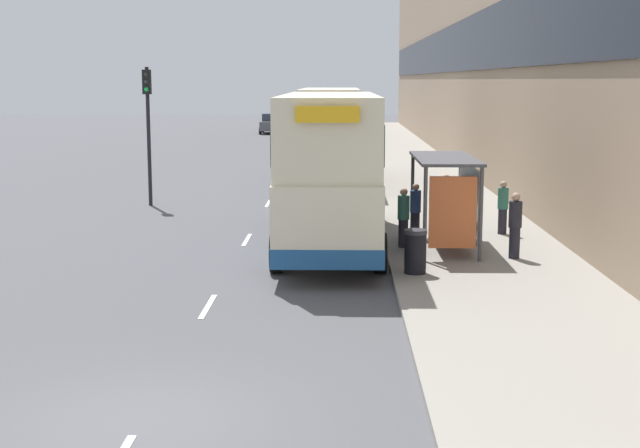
% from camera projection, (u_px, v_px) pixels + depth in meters
% --- Properties ---
extents(ground_plane, '(220.00, 220.00, 0.00)m').
position_uv_depth(ground_plane, '(141.00, 421.00, 12.38)').
color(ground_plane, '#515156').
extents(pavement, '(5.00, 93.00, 0.14)m').
position_uv_depth(pavement, '(406.00, 163.00, 50.22)').
color(pavement, gray).
rests_on(pavement, ground_plane).
extents(terrace_facade, '(3.10, 93.00, 14.26)m').
position_uv_depth(terrace_facade, '(481.00, 35.00, 49.00)').
color(terrace_facade, '#9E846B').
rests_on(terrace_facade, ground_plane).
extents(lane_mark_1, '(0.12, 2.00, 0.01)m').
position_uv_depth(lane_mark_1, '(208.00, 306.00, 18.61)').
color(lane_mark_1, silver).
rests_on(lane_mark_1, ground_plane).
extents(lane_mark_2, '(0.12, 2.00, 0.01)m').
position_uv_depth(lane_mark_2, '(247.00, 240.00, 26.36)').
color(lane_mark_2, silver).
rests_on(lane_mark_2, ground_plane).
extents(lane_mark_3, '(0.12, 2.00, 0.01)m').
position_uv_depth(lane_mark_3, '(268.00, 203.00, 34.10)').
color(lane_mark_3, silver).
rests_on(lane_mark_3, ground_plane).
extents(lane_mark_4, '(0.12, 2.00, 0.01)m').
position_uv_depth(lane_mark_4, '(282.00, 181.00, 41.85)').
color(lane_mark_4, silver).
rests_on(lane_mark_4, ground_plane).
extents(lane_mark_5, '(0.12, 2.00, 0.01)m').
position_uv_depth(lane_mark_5, '(291.00, 165.00, 49.60)').
color(lane_mark_5, silver).
rests_on(lane_mark_5, ground_plane).
extents(bus_shelter, '(1.60, 4.20, 2.48)m').
position_uv_depth(bus_shelter, '(452.00, 186.00, 23.92)').
color(bus_shelter, '#4C4C51').
rests_on(bus_shelter, ground_plane).
extents(double_decker_bus_near, '(2.85, 10.51, 4.30)m').
position_uv_depth(double_decker_bus_near, '(330.00, 167.00, 24.73)').
color(double_decker_bus_near, beige).
rests_on(double_decker_bus_near, ground_plane).
extents(double_decker_bus_ahead, '(2.85, 11.12, 4.30)m').
position_uv_depth(double_decker_bus_ahead, '(330.00, 134.00, 39.70)').
color(double_decker_bus_ahead, beige).
rests_on(double_decker_bus_ahead, ground_plane).
extents(car_0, '(2.03, 4.20, 1.74)m').
position_uv_depth(car_0, '(337.00, 131.00, 67.49)').
color(car_0, black).
rests_on(car_0, ground_plane).
extents(car_1, '(1.91, 4.40, 1.70)m').
position_uv_depth(car_1, '(339.00, 136.00, 61.30)').
color(car_1, silver).
rests_on(car_1, ground_plane).
extents(car_2, '(2.05, 4.37, 1.74)m').
position_uv_depth(car_2, '(272.00, 124.00, 78.60)').
color(car_2, '#4C5156').
rests_on(car_2, ground_plane).
extents(pedestrian_at_shelter, '(0.34, 0.34, 1.70)m').
position_uv_depth(pedestrian_at_shelter, '(515.00, 225.00, 22.82)').
color(pedestrian_at_shelter, '#23232D').
rests_on(pedestrian_at_shelter, ground_plane).
extents(pedestrian_1, '(0.32, 0.32, 1.60)m').
position_uv_depth(pedestrian_1, '(415.00, 210.00, 25.75)').
color(pedestrian_1, '#23232D').
rests_on(pedestrian_1, ground_plane).
extents(pedestrian_2, '(0.33, 0.33, 1.64)m').
position_uv_depth(pedestrian_2, '(403.00, 217.00, 24.32)').
color(pedestrian_2, '#23232D').
rests_on(pedestrian_2, ground_plane).
extents(pedestrian_3, '(0.33, 0.33, 1.66)m').
position_uv_depth(pedestrian_3, '(446.00, 200.00, 27.75)').
color(pedestrian_3, '#23232D').
rests_on(pedestrian_3, ground_plane).
extents(pedestrian_4, '(0.32, 0.32, 1.59)m').
position_uv_depth(pedestrian_4, '(503.00, 207.00, 26.45)').
color(pedestrian_4, '#23232D').
rests_on(pedestrian_4, ground_plane).
extents(litter_bin, '(0.55, 0.55, 1.05)m').
position_uv_depth(litter_bin, '(415.00, 251.00, 21.11)').
color(litter_bin, black).
rests_on(litter_bin, ground_plane).
extents(traffic_light_far_kerb, '(0.30, 0.32, 5.16)m').
position_uv_depth(traffic_light_far_kerb, '(148.00, 113.00, 33.06)').
color(traffic_light_far_kerb, black).
rests_on(traffic_light_far_kerb, ground_plane).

